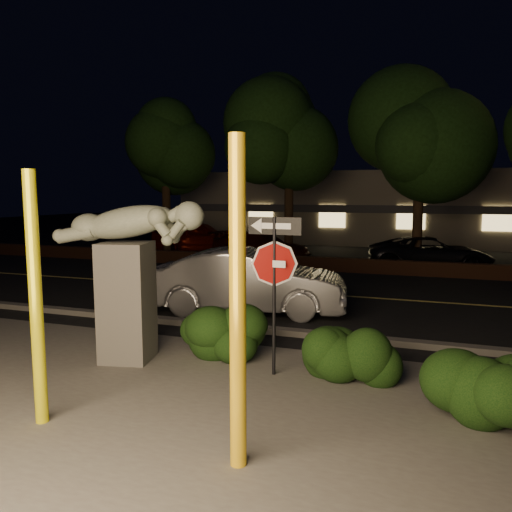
# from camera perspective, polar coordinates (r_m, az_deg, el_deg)

# --- Properties ---
(ground) EXTENTS (90.00, 90.00, 0.00)m
(ground) POSITION_cam_1_polar(r_m,az_deg,el_deg) (16.87, 8.98, -2.45)
(ground) COLOR black
(ground) RESTS_ON ground
(patio) EXTENTS (14.00, 6.00, 0.02)m
(patio) POSITION_cam_1_polar(r_m,az_deg,el_deg) (6.73, -9.04, -17.26)
(patio) COLOR #4C4944
(patio) RESTS_ON ground
(road) EXTENTS (80.00, 8.00, 0.01)m
(road) POSITION_cam_1_polar(r_m,az_deg,el_deg) (13.98, 6.75, -4.37)
(road) COLOR black
(road) RESTS_ON ground
(lane_marking) EXTENTS (80.00, 0.12, 0.00)m
(lane_marking) POSITION_cam_1_polar(r_m,az_deg,el_deg) (13.98, 6.75, -4.32)
(lane_marking) COLOR #CAB651
(lane_marking) RESTS_ON road
(curb) EXTENTS (80.00, 0.25, 0.12)m
(curb) POSITION_cam_1_polar(r_m,az_deg,el_deg) (10.11, 1.61, -8.48)
(curb) COLOR #4C4944
(curb) RESTS_ON ground
(brick_wall) EXTENTS (40.00, 0.35, 0.50)m
(brick_wall) POSITION_cam_1_polar(r_m,az_deg,el_deg) (18.10, 9.74, -1.01)
(brick_wall) COLOR #3F2114
(brick_wall) RESTS_ON ground
(parking_lot) EXTENTS (40.00, 12.00, 0.01)m
(parking_lot) POSITION_cam_1_polar(r_m,az_deg,el_deg) (23.73, 12.04, 0.25)
(parking_lot) COLOR black
(parking_lot) RESTS_ON ground
(building) EXTENTS (22.00, 10.20, 4.00)m
(building) POSITION_cam_1_polar(r_m,az_deg,el_deg) (31.51, 14.01, 5.49)
(building) COLOR #736A5C
(building) RESTS_ON ground
(tree_far_a) EXTENTS (4.60, 4.60, 7.43)m
(tree_far_a) POSITION_cam_1_polar(r_m,az_deg,el_deg) (22.41, -10.38, 13.57)
(tree_far_a) COLOR black
(tree_far_a) RESTS_ON ground
(tree_far_b) EXTENTS (5.20, 5.20, 8.41)m
(tree_far_b) POSITION_cam_1_polar(r_m,az_deg,el_deg) (20.59, 3.86, 16.26)
(tree_far_b) COLOR black
(tree_far_b) RESTS_ON ground
(tree_far_c) EXTENTS (4.80, 4.80, 7.84)m
(tree_far_c) POSITION_cam_1_polar(r_m,az_deg,el_deg) (19.40, 18.44, 15.31)
(tree_far_c) COLOR black
(tree_far_c) RESTS_ON ground
(yellow_pole_left) EXTENTS (0.15, 0.15, 3.06)m
(yellow_pole_left) POSITION_cam_1_polar(r_m,az_deg,el_deg) (6.47, -23.86, -4.62)
(yellow_pole_left) COLOR yellow
(yellow_pole_left) RESTS_ON ground
(yellow_pole_right) EXTENTS (0.17, 0.17, 3.35)m
(yellow_pole_right) POSITION_cam_1_polar(r_m,az_deg,el_deg) (4.94, -2.10, -5.78)
(yellow_pole_right) COLOR yellow
(yellow_pole_right) RESTS_ON ground
(signpost) EXTENTS (0.83, 0.07, 2.44)m
(signpost) POSITION_cam_1_polar(r_m,az_deg,el_deg) (7.46, 2.10, -0.94)
(signpost) COLOR black
(signpost) RESTS_ON ground
(sculpture) EXTENTS (2.50, 1.14, 2.66)m
(sculpture) POSITION_cam_1_polar(r_m,az_deg,el_deg) (8.44, -14.36, -0.84)
(sculpture) COLOR #4C4944
(sculpture) RESTS_ON ground
(hedge_center) EXTENTS (2.25, 1.62, 1.06)m
(hedge_center) POSITION_cam_1_polar(r_m,az_deg,el_deg) (8.58, -4.18, -8.08)
(hedge_center) COLOR black
(hedge_center) RESTS_ON ground
(hedge_right) EXTENTS (2.00, 1.50, 1.17)m
(hedge_right) POSITION_cam_1_polar(r_m,az_deg,el_deg) (7.76, 10.35, -9.43)
(hedge_right) COLOR black
(hedge_right) RESTS_ON ground
(hedge_far_right) EXTENTS (1.71, 1.38, 1.03)m
(hedge_far_right) POSITION_cam_1_polar(r_m,az_deg,el_deg) (6.71, 25.23, -13.28)
(hedge_far_right) COLOR black
(hedge_far_right) RESTS_ON ground
(silver_sedan) EXTENTS (4.73, 2.28, 1.49)m
(silver_sedan) POSITION_cam_1_polar(r_m,az_deg,el_deg) (11.67, -0.86, -2.91)
(silver_sedan) COLOR #B8B8BC
(silver_sedan) RESTS_ON ground
(parked_car_red) EXTENTS (4.70, 2.75, 1.50)m
(parked_car_red) POSITION_cam_1_polar(r_m,az_deg,el_deg) (23.78, -6.53, 2.18)
(parked_car_red) COLOR #690C02
(parked_car_red) RESTS_ON ground
(parked_car_darkred) EXTENTS (4.31, 2.02, 1.22)m
(parked_car_darkred) POSITION_cam_1_polar(r_m,az_deg,el_deg) (20.75, 0.55, 1.12)
(parked_car_darkred) COLOR #3B0E05
(parked_car_darkred) RESTS_ON ground
(parked_car_dark) EXTENTS (4.69, 2.79, 1.22)m
(parked_car_dark) POSITION_cam_1_polar(r_m,az_deg,el_deg) (19.40, 19.21, 0.31)
(parked_car_dark) COLOR black
(parked_car_dark) RESTS_ON ground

